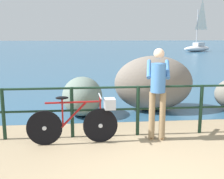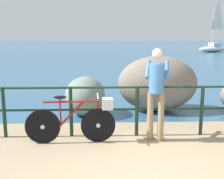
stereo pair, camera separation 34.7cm
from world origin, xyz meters
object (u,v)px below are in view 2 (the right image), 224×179
Objects in this scene: bicycle at (78,119)px; breakwater_boulder_left at (85,96)px; person_at_railing at (156,90)px; breakwater_boulder_main at (157,84)px; sailboat at (213,46)px.

breakwater_boulder_left reaches higher than bicycle.
person_at_railing reaches higher than breakwater_boulder_main.
person_at_railing is 1.37× the size of breakwater_boulder_left.
sailboat is at bearing -10.32° from person_at_railing.
bicycle is 0.28× the size of sailboat.
breakwater_boulder_main is at bearing 46.75° from bicycle.
bicycle is 2.98m from breakwater_boulder_main.
breakwater_boulder_main is 28.20m from sailboat.
breakwater_boulder_left is (0.02, 1.92, 0.03)m from bicycle.
bicycle is 0.95× the size of person_at_railing.
breakwater_boulder_left is (-1.46, 1.85, -0.50)m from person_at_railing.
person_at_railing is at bearing -0.13° from bicycle.
bicycle is 31.06m from sailboat.
person_at_railing is 2.25m from breakwater_boulder_main.
breakwater_boulder_main is (1.93, 2.25, 0.27)m from bicycle.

